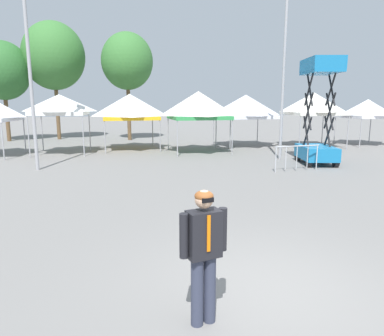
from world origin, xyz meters
The scene contains 15 objects.
ground_plane centered at (0.00, 0.00, 0.00)m, with size 140.00×140.00×0.00m, color slate.
canopy_tent_far_right centered at (-5.69, 15.95, 2.69)m, with size 2.92×2.92×3.26m.
canopy_tent_right_of_center centered at (-1.87, 17.16, 2.57)m, with size 3.47×3.47×3.33m.
canopy_tent_left_of_center centered at (1.93, 15.12, 2.66)m, with size 3.32×3.32×3.44m.
canopy_tent_behind_center centered at (5.45, 17.26, 2.56)m, with size 3.66×3.66×3.30m.
canopy_tent_behind_right centered at (9.61, 16.26, 2.74)m, with size 3.35×3.35×3.44m.
canopy_tent_far_left centered at (13.75, 16.66, 2.41)m, with size 2.97×2.97×3.03m.
scissor_lift centered at (6.53, 10.24, 1.39)m, with size 1.81×2.52×4.75m.
person_foreground centered at (-1.16, -0.62, 1.03)m, with size 0.63×0.34×1.78m.
light_pole_near_lift centered at (5.50, 11.90, 4.90)m, with size 0.36×0.36×8.67m.
light_pole_opposite_side centered at (-5.87, 10.98, 5.48)m, with size 0.36×0.36×9.81m.
tree_behind_tents_left centered at (-1.92, 22.63, 5.78)m, with size 3.77×3.77×7.88m.
tree_behind_tents_center centered at (-10.71, 23.36, 5.05)m, with size 3.78×3.78×7.14m.
tree_behind_tents_right centered at (-7.31, 24.15, 6.23)m, with size 4.54×4.54×8.74m.
crowd_barrier_near_person centered at (4.84, 8.79, 0.75)m, with size 2.09×0.34×1.08m.
Camera 1 is at (-2.05, -4.68, 2.83)m, focal length 33.00 mm.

